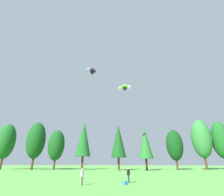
{
  "coord_description": "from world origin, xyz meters",
  "views": [
    {
      "loc": [
        3.02,
        4.23,
        2.4
      ],
      "look_at": [
        1.72,
        25.34,
        10.5
      ],
      "focal_mm": 26.55,
      "sensor_mm": 36.0,
      "label": 1
    }
  ],
  "objects_px": {
    "kite_flyer_mid": "(128,174)",
    "kite_flyer_near": "(82,175)",
    "picnic_cooler": "(125,183)",
    "parafoil_kite_mid_purple": "(92,72)",
    "parafoil_kite_high_lime_white": "(125,88)"
  },
  "relations": [
    {
      "from": "kite_flyer_near",
      "to": "parafoil_kite_high_lime_white",
      "type": "distance_m",
      "value": 28.91
    },
    {
      "from": "kite_flyer_near",
      "to": "kite_flyer_mid",
      "type": "relative_size",
      "value": 1.0
    },
    {
      "from": "parafoil_kite_high_lime_white",
      "to": "kite_flyer_near",
      "type": "bearing_deg",
      "value": -104.65
    },
    {
      "from": "kite_flyer_near",
      "to": "parafoil_kite_high_lime_white",
      "type": "relative_size",
      "value": 0.08
    },
    {
      "from": "kite_flyer_mid",
      "to": "parafoil_kite_high_lime_white",
      "type": "relative_size",
      "value": 0.08
    },
    {
      "from": "parafoil_kite_mid_purple",
      "to": "picnic_cooler",
      "type": "bearing_deg",
      "value": -58.56
    },
    {
      "from": "picnic_cooler",
      "to": "kite_flyer_near",
      "type": "bearing_deg",
      "value": 123.84
    },
    {
      "from": "parafoil_kite_high_lime_white",
      "to": "picnic_cooler",
      "type": "height_order",
      "value": "parafoil_kite_high_lime_white"
    },
    {
      "from": "parafoil_kite_high_lime_white",
      "to": "picnic_cooler",
      "type": "distance_m",
      "value": 28.32
    },
    {
      "from": "kite_flyer_near",
      "to": "parafoil_kite_high_lime_white",
      "type": "bearing_deg",
      "value": 75.35
    },
    {
      "from": "kite_flyer_mid",
      "to": "picnic_cooler",
      "type": "xyz_separation_m",
      "value": [
        -0.48,
        -1.55,
        -0.82
      ]
    },
    {
      "from": "parafoil_kite_mid_purple",
      "to": "picnic_cooler",
      "type": "distance_m",
      "value": 23.38
    },
    {
      "from": "kite_flyer_mid",
      "to": "kite_flyer_near",
      "type": "bearing_deg",
      "value": -153.84
    },
    {
      "from": "parafoil_kite_mid_purple",
      "to": "picnic_cooler",
      "type": "height_order",
      "value": "parafoil_kite_mid_purple"
    },
    {
      "from": "picnic_cooler",
      "to": "kite_flyer_mid",
      "type": "bearing_deg",
      "value": 5.19
    }
  ]
}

